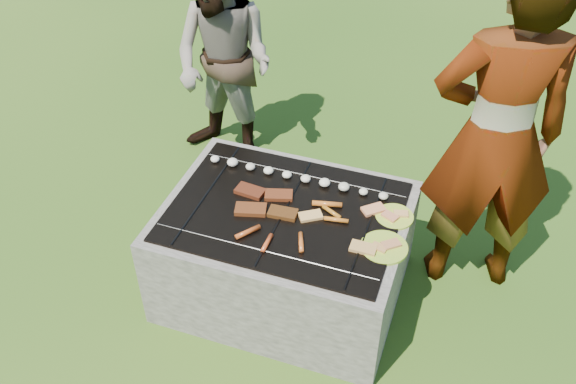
% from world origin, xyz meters
% --- Properties ---
extents(lawn, '(60.00, 60.00, 0.00)m').
position_xyz_m(lawn, '(0.00, 0.00, 0.00)').
color(lawn, '#1F4711').
rests_on(lawn, ground).
extents(fire_pit, '(1.30, 1.00, 0.62)m').
position_xyz_m(fire_pit, '(0.00, 0.00, 0.28)').
color(fire_pit, '#A79E94').
rests_on(fire_pit, ground).
extents(mushrooms, '(1.05, 0.06, 0.04)m').
position_xyz_m(mushrooms, '(-0.04, 0.27, 0.63)').
color(mushrooms, white).
rests_on(mushrooms, fire_pit).
extents(pork_slabs, '(0.39, 0.29, 0.02)m').
position_xyz_m(pork_slabs, '(-0.12, 0.01, 0.62)').
color(pork_slabs, maroon).
rests_on(pork_slabs, fire_pit).
extents(sausages, '(0.52, 0.48, 0.03)m').
position_xyz_m(sausages, '(0.12, -0.07, 0.62)').
color(sausages, orange).
rests_on(sausages, fire_pit).
extents(bread_on_grate, '(0.46, 0.41, 0.02)m').
position_xyz_m(bread_on_grate, '(0.36, -0.01, 0.62)').
color(bread_on_grate, '#FBCC80').
rests_on(bread_on_grate, fire_pit).
extents(plate_far, '(0.21, 0.21, 0.03)m').
position_xyz_m(plate_far, '(0.56, 0.15, 0.61)').
color(plate_far, yellow).
rests_on(plate_far, fire_pit).
extents(plate_near, '(0.32, 0.32, 0.03)m').
position_xyz_m(plate_near, '(0.56, -0.09, 0.61)').
color(plate_near, yellow).
rests_on(plate_near, fire_pit).
extents(cook, '(0.83, 0.67, 1.98)m').
position_xyz_m(cook, '(0.97, 0.48, 0.99)').
color(cook, gray).
rests_on(cook, ground).
extents(bystander, '(0.87, 0.74, 1.55)m').
position_xyz_m(bystander, '(-0.82, 1.10, 0.78)').
color(bystander, '#A29287').
rests_on(bystander, ground).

